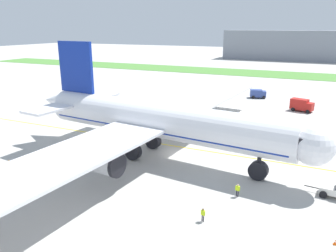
# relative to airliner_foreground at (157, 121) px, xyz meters

# --- Properties ---
(ground_plane) EXTENTS (600.00, 600.00, 0.00)m
(ground_plane) POSITION_rel_airliner_foreground_xyz_m (2.02, 2.31, -6.01)
(ground_plane) COLOR #ADAAA5
(ground_plane) RESTS_ON ground
(apron_taxi_line) EXTENTS (280.00, 0.36, 0.01)m
(apron_taxi_line) POSITION_rel_airliner_foreground_xyz_m (2.02, 5.64, -6.01)
(apron_taxi_line) COLOR yellow
(apron_taxi_line) RESTS_ON ground
(grass_median_strip) EXTENTS (320.00, 24.00, 0.10)m
(grass_median_strip) POSITION_rel_airliner_foreground_xyz_m (2.02, 107.99, -5.96)
(grass_median_strip) COLOR #4C8438
(grass_median_strip) RESTS_ON ground
(airliner_foreground) EXTENTS (50.75, 80.07, 17.72)m
(airliner_foreground) POSITION_rel_airliner_foreground_xyz_m (0.00, 0.00, 0.00)
(airliner_foreground) COLOR white
(airliner_foreground) RESTS_ON ground
(ground_crew_wingwalker_port) EXTENTS (0.53, 0.33, 1.56)m
(ground_crew_wingwalker_port) POSITION_rel_airliner_foreground_xyz_m (12.73, -14.57, -5.06)
(ground_crew_wingwalker_port) COLOR black
(ground_crew_wingwalker_port) RESTS_ON ground
(ground_crew_marshaller_front) EXTENTS (0.59, 0.26, 1.69)m
(ground_crew_marshaller_front) POSITION_rel_airliner_foreground_xyz_m (14.83, -7.66, -4.99)
(ground_crew_marshaller_front) COLOR black
(ground_crew_marshaller_front) RESTS_ON ground
(ground_crew_wingwalker_starboard) EXTENTS (0.39, 0.51, 1.59)m
(ground_crew_wingwalker_starboard) POSITION_rel_airliner_foreground_xyz_m (-17.19, -13.63, -5.05)
(ground_crew_wingwalker_starboard) COLOR black
(ground_crew_wingwalker_starboard) RESTS_ON ground
(traffic_cone_port_wing) EXTENTS (0.36, 0.36, 0.58)m
(traffic_cone_port_wing) POSITION_rel_airliner_foreground_xyz_m (25.56, -13.02, -5.73)
(traffic_cone_port_wing) COLOR #F2590C
(traffic_cone_port_wing) RESTS_ON ground
(service_truck_baggage_loader) EXTENTS (4.91, 3.65, 2.47)m
(service_truck_baggage_loader) POSITION_rel_airliner_foreground_xyz_m (6.49, 53.28, -4.64)
(service_truck_baggage_loader) COLOR #33478C
(service_truck_baggage_loader) RESTS_ON ground
(service_truck_fuel_bowser) EXTENTS (5.72, 3.76, 3.03)m
(service_truck_fuel_bowser) POSITION_rel_airliner_foreground_xyz_m (19.14, 41.59, -4.38)
(service_truck_fuel_bowser) COLOR #B21E19
(service_truck_fuel_bowser) RESTS_ON ground
(terminal_building) EXTENTS (122.84, 20.00, 18.00)m
(terminal_building) POSITION_rel_airliner_foreground_xyz_m (24.73, 179.75, 2.99)
(terminal_building) COLOR gray
(terminal_building) RESTS_ON ground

